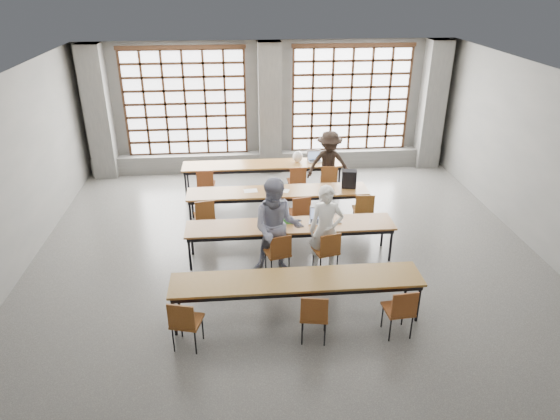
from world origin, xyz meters
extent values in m
plane|color=#4E4E4B|center=(0.00, 0.00, 0.00)|extent=(11.00, 11.00, 0.00)
plane|color=silver|center=(0.00, 0.00, 3.50)|extent=(11.00, 11.00, 0.00)
plane|color=#5B5B59|center=(0.00, 5.50, 1.75)|extent=(10.00, 0.00, 10.00)
cube|color=#595957|center=(-4.50, 5.22, 1.75)|extent=(0.60, 0.55, 3.50)
cube|color=#595957|center=(0.00, 5.22, 1.75)|extent=(0.60, 0.55, 3.50)
cube|color=#595957|center=(4.50, 5.22, 1.75)|extent=(0.60, 0.55, 3.50)
cube|color=white|center=(-2.25, 5.48, 1.90)|extent=(3.20, 0.02, 2.80)
cube|color=black|center=(-2.25, 5.40, 1.90)|extent=(3.20, 0.05, 2.80)
cube|color=black|center=(-2.25, 5.40, 0.45)|extent=(3.32, 0.07, 0.10)
cube|color=black|center=(-2.25, 5.40, 3.35)|extent=(3.32, 0.07, 0.10)
cube|color=white|center=(2.25, 5.48, 1.90)|extent=(3.20, 0.02, 2.80)
cube|color=black|center=(2.25, 5.40, 1.90)|extent=(3.20, 0.05, 2.80)
cube|color=black|center=(2.25, 5.40, 0.45)|extent=(3.32, 0.07, 0.10)
cube|color=black|center=(2.25, 5.40, 3.35)|extent=(3.32, 0.07, 0.10)
cube|color=#595957|center=(0.00, 5.30, 0.25)|extent=(9.80, 0.35, 0.50)
cube|color=brown|center=(-0.29, 3.79, 0.71)|extent=(4.00, 0.70, 0.04)
cube|color=black|center=(-0.29, 3.79, 0.65)|extent=(3.90, 0.64, 0.08)
cylinder|color=black|center=(-2.21, 3.50, 0.34)|extent=(0.05, 0.05, 0.69)
cylinder|color=black|center=(-2.21, 4.08, 0.34)|extent=(0.05, 0.05, 0.69)
cylinder|color=black|center=(1.63, 3.50, 0.34)|extent=(0.05, 0.05, 0.69)
cylinder|color=black|center=(1.63, 4.08, 0.34)|extent=(0.05, 0.05, 0.69)
cube|color=brown|center=(-0.05, 2.06, 0.71)|extent=(4.00, 0.70, 0.04)
cube|color=black|center=(-0.05, 2.06, 0.65)|extent=(3.90, 0.64, 0.08)
cylinder|color=black|center=(-1.97, 1.77, 0.34)|extent=(0.05, 0.05, 0.69)
cylinder|color=black|center=(-1.97, 2.35, 0.34)|extent=(0.05, 0.05, 0.69)
cylinder|color=black|center=(1.87, 1.77, 0.34)|extent=(0.05, 0.05, 0.69)
cylinder|color=black|center=(1.87, 2.35, 0.34)|extent=(0.05, 0.05, 0.69)
cube|color=brown|center=(0.05, 0.42, 0.71)|extent=(4.00, 0.70, 0.04)
cube|color=black|center=(0.05, 0.42, 0.65)|extent=(3.90, 0.64, 0.08)
cylinder|color=black|center=(-1.87, 0.13, 0.34)|extent=(0.05, 0.05, 0.69)
cylinder|color=black|center=(-1.87, 0.71, 0.34)|extent=(0.05, 0.05, 0.69)
cylinder|color=black|center=(1.97, 0.13, 0.34)|extent=(0.05, 0.05, 0.69)
cylinder|color=black|center=(1.97, 0.71, 0.34)|extent=(0.05, 0.05, 0.69)
cube|color=brown|center=(-0.05, -1.43, 0.71)|extent=(4.00, 0.70, 0.04)
cube|color=black|center=(-0.05, -1.43, 0.65)|extent=(3.90, 0.64, 0.08)
cylinder|color=black|center=(-1.97, -1.72, 0.34)|extent=(0.05, 0.05, 0.69)
cylinder|color=black|center=(-1.97, -1.14, 0.34)|extent=(0.05, 0.05, 0.69)
cylinder|color=black|center=(1.87, -1.72, 0.34)|extent=(0.05, 0.05, 0.69)
cylinder|color=black|center=(1.87, -1.14, 0.34)|extent=(0.05, 0.05, 0.69)
cube|color=brown|center=(-1.69, 3.24, 0.45)|extent=(0.44, 0.44, 0.04)
cube|color=brown|center=(-1.70, 3.04, 0.68)|extent=(0.40, 0.04, 0.40)
cylinder|color=black|center=(-1.69, 3.24, 0.23)|extent=(0.02, 0.02, 0.45)
cube|color=brown|center=(0.51, 3.24, 0.45)|extent=(0.45, 0.45, 0.04)
cube|color=brown|center=(0.52, 3.04, 0.68)|extent=(0.40, 0.06, 0.40)
cylinder|color=black|center=(0.51, 3.24, 0.23)|extent=(0.02, 0.02, 0.45)
cube|color=brown|center=(1.31, 3.24, 0.45)|extent=(0.47, 0.47, 0.04)
cube|color=brown|center=(1.28, 3.04, 0.68)|extent=(0.40, 0.08, 0.40)
cylinder|color=black|center=(1.31, 3.24, 0.23)|extent=(0.02, 0.02, 0.45)
cube|color=brown|center=(-1.65, 1.51, 0.45)|extent=(0.48, 0.48, 0.04)
cube|color=brown|center=(-1.62, 1.31, 0.68)|extent=(0.40, 0.09, 0.40)
cylinder|color=black|center=(-1.65, 1.51, 0.23)|extent=(0.02, 0.02, 0.45)
cube|color=brown|center=(0.35, 1.51, 0.45)|extent=(0.49, 0.49, 0.04)
cube|color=brown|center=(0.38, 1.31, 0.68)|extent=(0.40, 0.10, 0.40)
cylinder|color=black|center=(0.35, 1.51, 0.23)|extent=(0.02, 0.02, 0.45)
cube|color=brown|center=(1.75, 1.51, 0.45)|extent=(0.46, 0.46, 0.04)
cube|color=brown|center=(1.73, 1.31, 0.68)|extent=(0.40, 0.07, 0.40)
cylinder|color=black|center=(1.75, 1.51, 0.23)|extent=(0.02, 0.02, 0.45)
cube|color=brown|center=(-0.25, -0.13, 0.45)|extent=(0.51, 0.51, 0.04)
cube|color=brown|center=(-0.20, -0.32, 0.68)|extent=(0.39, 0.13, 0.40)
cylinder|color=black|center=(-0.25, -0.13, 0.23)|extent=(0.02, 0.02, 0.45)
cube|color=brown|center=(0.65, -0.13, 0.45)|extent=(0.51, 0.51, 0.04)
cube|color=brown|center=(0.70, -0.32, 0.68)|extent=(0.40, 0.13, 0.40)
cylinder|color=black|center=(0.65, -0.13, 0.23)|extent=(0.02, 0.02, 0.45)
cube|color=brown|center=(-1.75, -1.98, 0.45)|extent=(0.51, 0.51, 0.04)
cube|color=brown|center=(-1.80, -2.18, 0.68)|extent=(0.39, 0.13, 0.40)
cylinder|color=black|center=(-1.75, -1.98, 0.23)|extent=(0.02, 0.02, 0.45)
cube|color=brown|center=(0.15, -1.98, 0.45)|extent=(0.48, 0.48, 0.04)
cube|color=brown|center=(0.12, -2.18, 0.68)|extent=(0.40, 0.10, 0.40)
cylinder|color=black|center=(0.15, -1.98, 0.23)|extent=(0.02, 0.02, 0.45)
cube|color=brown|center=(1.45, -1.98, 0.45)|extent=(0.45, 0.45, 0.04)
cube|color=brown|center=(1.47, -2.18, 0.68)|extent=(0.40, 0.06, 0.40)
cylinder|color=black|center=(1.45, -1.98, 0.23)|extent=(0.02, 0.02, 0.45)
imported|color=white|center=(0.65, -0.08, 0.85)|extent=(0.67, 0.49, 1.70)
imported|color=#1A1F50|center=(-0.25, -0.08, 0.94)|extent=(0.99, 0.81, 1.88)
imported|color=black|center=(1.31, 3.29, 0.84)|extent=(1.12, 0.68, 1.67)
cube|color=#B4B4B9|center=(0.60, 0.47, 0.74)|extent=(0.41, 0.33, 0.02)
cube|color=black|center=(0.60, 0.46, 0.75)|extent=(0.33, 0.24, 0.00)
cube|color=#B4B4B9|center=(0.63, 0.61, 0.86)|extent=(0.37, 0.14, 0.26)
cube|color=#92B2FD|center=(0.63, 0.60, 0.83)|extent=(0.31, 0.11, 0.21)
cube|color=silver|center=(1.06, 3.84, 0.74)|extent=(0.39, 0.30, 0.02)
cube|color=black|center=(1.06, 3.83, 0.75)|extent=(0.32, 0.21, 0.00)
cube|color=silver|center=(1.04, 3.98, 0.86)|extent=(0.37, 0.11, 0.26)
cube|color=#91B7FB|center=(1.04, 3.97, 0.83)|extent=(0.31, 0.08, 0.21)
ellipsoid|color=silver|center=(1.00, 0.40, 0.75)|extent=(0.11, 0.09, 0.04)
cube|color=green|center=(0.00, 0.50, 0.78)|extent=(0.26, 0.14, 0.09)
cube|color=black|center=(0.23, 0.32, 0.74)|extent=(0.13, 0.06, 0.01)
cube|color=white|center=(-0.65, 2.11, 0.73)|extent=(0.31, 0.23, 0.00)
cube|color=white|center=(0.05, 2.06, 0.73)|extent=(0.35, 0.29, 0.00)
cube|color=black|center=(1.55, 2.11, 0.93)|extent=(0.35, 0.25, 0.40)
ellipsoid|color=white|center=(0.61, 3.84, 0.87)|extent=(0.29, 0.25, 0.29)
cube|color=maroon|center=(-1.75, -1.98, 0.50)|extent=(0.20, 0.09, 0.06)
camera|label=1|loc=(-0.90, -8.00, 5.14)|focal=32.00mm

